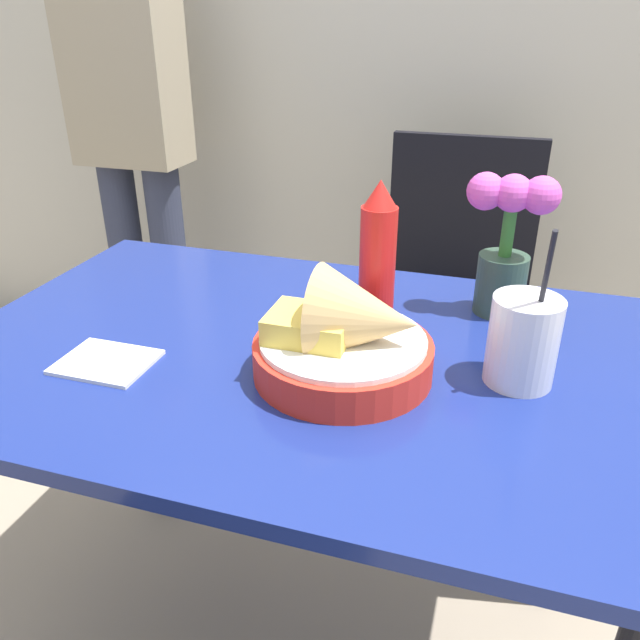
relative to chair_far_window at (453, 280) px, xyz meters
name	(u,v)px	position (x,y,z in m)	size (l,w,h in m)	color
dining_table	(296,407)	(-0.17, -0.82, 0.09)	(1.07, 0.71, 0.72)	navy
chair_far_window	(453,280)	(0.00, 0.00, 0.00)	(0.40, 0.40, 0.90)	black
food_basket	(350,340)	(-0.07, -0.88, 0.25)	(0.25, 0.25, 0.16)	red
ketchup_bottle	(378,252)	(-0.07, -0.67, 0.31)	(0.06, 0.06, 0.23)	red
drink_cup	(523,343)	(0.16, -0.82, 0.26)	(0.09, 0.09, 0.23)	silver
flower_vase	(507,241)	(0.12, -0.60, 0.33)	(0.14, 0.08, 0.24)	#2D4738
napkin	(106,362)	(-0.41, -0.95, 0.20)	(0.13, 0.11, 0.01)	white
person_standing	(130,114)	(-0.99, 0.05, 0.39)	(0.32, 0.18, 1.59)	#2D3347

